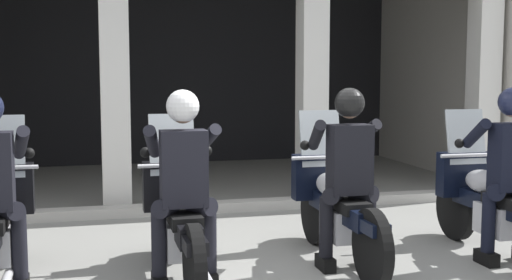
{
  "coord_description": "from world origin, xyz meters",
  "views": [
    {
      "loc": [
        -1.43,
        -5.28,
        1.73
      ],
      "look_at": [
        0.0,
        0.42,
        1.11
      ],
      "focal_mm": 46.62,
      "sensor_mm": 36.0,
      "label": 1
    }
  ],
  "objects_px": {
    "motorcycle_far_right": "(489,202)",
    "police_officer_far_right": "(510,160)",
    "police_officer_center_left": "(183,172)",
    "police_officer_center_right": "(348,162)",
    "motorcycle_center_right": "(336,206)",
    "motorcycle_center_left": "(179,219)"
  },
  "relations": [
    {
      "from": "motorcycle_center_left",
      "to": "police_officer_center_right",
      "type": "height_order",
      "value": "police_officer_center_right"
    },
    {
      "from": "motorcycle_center_left",
      "to": "motorcycle_center_right",
      "type": "distance_m",
      "value": 1.47
    },
    {
      "from": "motorcycle_center_left",
      "to": "police_officer_center_left",
      "type": "xyz_separation_m",
      "value": [
        -0.0,
        -0.28,
        0.44
      ]
    },
    {
      "from": "police_officer_far_right",
      "to": "motorcycle_center_left",
      "type": "bearing_deg",
      "value": 173.99
    },
    {
      "from": "motorcycle_center_right",
      "to": "police_officer_far_right",
      "type": "height_order",
      "value": "police_officer_far_right"
    },
    {
      "from": "motorcycle_center_left",
      "to": "police_officer_far_right",
      "type": "bearing_deg",
      "value": -13.69
    },
    {
      "from": "police_officer_center_left",
      "to": "motorcycle_center_right",
      "type": "distance_m",
      "value": 1.59
    },
    {
      "from": "motorcycle_center_right",
      "to": "police_officer_far_right",
      "type": "bearing_deg",
      "value": -17.22
    },
    {
      "from": "motorcycle_far_right",
      "to": "police_officer_far_right",
      "type": "bearing_deg",
      "value": -90.4
    },
    {
      "from": "motorcycle_center_left",
      "to": "motorcycle_center_right",
      "type": "xyz_separation_m",
      "value": [
        1.46,
        0.18,
        0.0
      ]
    },
    {
      "from": "motorcycle_center_left",
      "to": "police_officer_center_right",
      "type": "xyz_separation_m",
      "value": [
        1.46,
        -0.1,
        0.44
      ]
    },
    {
      "from": "motorcycle_center_right",
      "to": "motorcycle_far_right",
      "type": "relative_size",
      "value": 1.0
    },
    {
      "from": "motorcycle_center_right",
      "to": "police_officer_center_left",
      "type": "bearing_deg",
      "value": -161.38
    },
    {
      "from": "motorcycle_center_left",
      "to": "police_officer_far_right",
      "type": "distance_m",
      "value": 2.96
    },
    {
      "from": "police_officer_center_left",
      "to": "police_officer_far_right",
      "type": "relative_size",
      "value": 1.0
    },
    {
      "from": "police_officer_center_left",
      "to": "motorcycle_far_right",
      "type": "distance_m",
      "value": 2.96
    },
    {
      "from": "police_officer_center_right",
      "to": "police_officer_far_right",
      "type": "distance_m",
      "value": 1.47
    },
    {
      "from": "police_officer_center_left",
      "to": "police_officer_far_right",
      "type": "height_order",
      "value": "same"
    },
    {
      "from": "police_officer_center_left",
      "to": "police_officer_center_right",
      "type": "xyz_separation_m",
      "value": [
        1.46,
        0.18,
        0.0
      ]
    },
    {
      "from": "motorcycle_center_right",
      "to": "police_officer_center_right",
      "type": "height_order",
      "value": "police_officer_center_right"
    },
    {
      "from": "police_officer_center_left",
      "to": "motorcycle_far_right",
      "type": "height_order",
      "value": "police_officer_center_left"
    },
    {
      "from": "police_officer_center_left",
      "to": "police_officer_center_right",
      "type": "height_order",
      "value": "same"
    }
  ]
}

